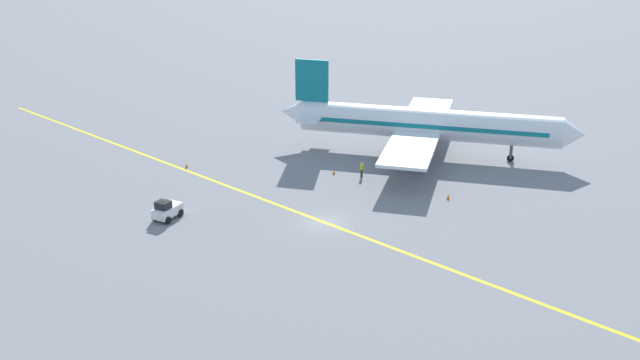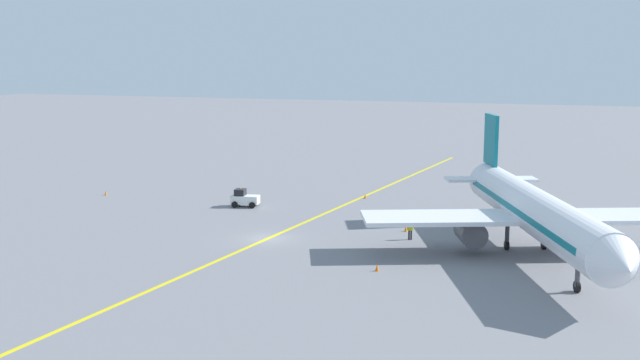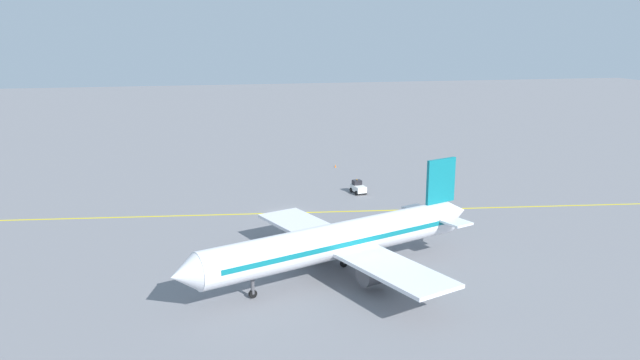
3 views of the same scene
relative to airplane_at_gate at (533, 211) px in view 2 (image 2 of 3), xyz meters
name	(u,v)px [view 2 (image 2 of 3)]	position (x,y,z in m)	size (l,w,h in m)	color
ground_plane	(268,239)	(22.87, 2.26, -3.71)	(400.00, 400.00, 0.00)	slate
apron_yellow_centreline	(268,239)	(22.87, 2.26, -3.71)	(0.40, 120.00, 0.01)	yellow
airplane_at_gate	(533,211)	(0.00, 0.00, 0.00)	(27.93, 34.08, 10.60)	white
baggage_tug_white	(244,199)	(31.01, -10.18, -2.81)	(3.21, 2.16, 2.11)	white
ground_crew_worker	(410,230)	(10.63, -1.66, -2.80)	(0.58, 0.27, 1.68)	#23232D
traffic_cone_near_nose	(377,268)	(10.85, 8.91, -3.43)	(0.32, 0.32, 0.55)	orange
traffic_cone_mid_apron	(365,196)	(19.83, -19.12, -3.43)	(0.32, 0.32, 0.55)	orange
traffic_cone_by_wingtip	(406,229)	(11.70, -4.58, -3.43)	(0.32, 0.32, 0.55)	orange
traffic_cone_far_edge	(106,193)	(49.38, -10.85, -3.43)	(0.32, 0.32, 0.55)	orange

